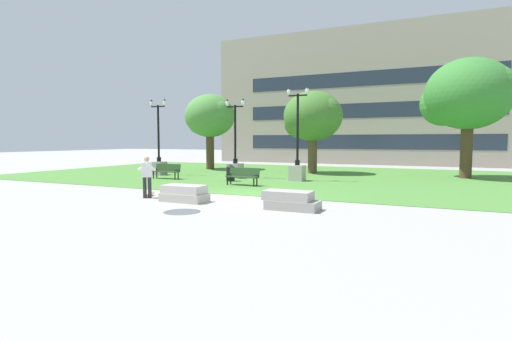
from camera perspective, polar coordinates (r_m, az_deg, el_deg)
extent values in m
plane|color=#A3A09B|center=(16.98, -1.17, -3.59)|extent=(140.00, 140.00, 0.00)
cube|color=#4C8438|center=(26.27, 8.51, -0.77)|extent=(40.00, 20.00, 0.02)
cube|color=#B2ADA3|center=(15.68, -10.20, -3.74)|extent=(1.80, 0.90, 0.32)
cube|color=#BBB6AB|center=(15.64, -10.24, -2.58)|extent=(1.66, 0.83, 0.32)
cube|color=#9E9991|center=(13.71, 5.27, -4.86)|extent=(1.80, 0.90, 0.32)
cube|color=#A6A098|center=(13.72, 4.59, -3.50)|extent=(1.66, 0.83, 0.32)
cylinder|color=#28282D|center=(16.97, -15.62, -2.30)|extent=(0.15, 0.15, 0.86)
cylinder|color=#28282D|center=(16.94, -14.95, -2.30)|extent=(0.15, 0.15, 0.86)
cube|color=white|center=(16.89, -15.33, 0.16)|extent=(0.47, 0.42, 0.60)
cylinder|color=white|center=(17.09, -15.71, 0.70)|extent=(0.49, 0.36, 0.39)
cylinder|color=white|center=(16.67, -14.97, 0.62)|extent=(0.49, 0.36, 0.39)
sphere|color=tan|center=(16.86, -15.36, 1.65)|extent=(0.22, 0.22, 0.22)
cube|color=olive|center=(17.46, -15.06, -3.24)|extent=(0.51, 0.81, 0.02)
cube|color=olive|center=(17.89, -14.66, -2.99)|extent=(0.23, 0.19, 0.06)
cube|color=olive|center=(17.03, -15.48, -3.37)|extent=(0.23, 0.19, 0.06)
cylinder|color=silver|center=(17.71, -15.20, -3.33)|extent=(0.05, 0.06, 0.06)
cylinder|color=silver|center=(17.65, -14.51, -3.34)|extent=(0.05, 0.06, 0.06)
cylinder|color=silver|center=(17.29, -15.61, -3.52)|extent=(0.05, 0.06, 0.06)
cylinder|color=silver|center=(17.23, -14.91, -3.53)|extent=(0.05, 0.06, 0.06)
cylinder|color=#47515B|center=(13.49, -10.53, -5.75)|extent=(1.22, 1.22, 0.01)
cube|color=#284723|center=(20.71, -2.03, -0.86)|extent=(1.83, 0.57, 0.05)
cube|color=#284723|center=(20.91, -1.67, -0.18)|extent=(1.80, 0.26, 0.46)
cube|color=black|center=(21.15, -3.97, -0.43)|extent=(0.09, 0.40, 0.04)
cube|color=black|center=(20.28, 0.00, -0.63)|extent=(0.09, 0.40, 0.04)
cylinder|color=black|center=(21.03, -4.11, -1.43)|extent=(0.07, 0.07, 0.41)
cylinder|color=black|center=(20.20, -0.32, -1.66)|extent=(0.07, 0.07, 0.41)
cylinder|color=black|center=(21.30, -3.64, -1.35)|extent=(0.07, 0.07, 0.41)
cylinder|color=black|center=(20.47, 0.12, -1.58)|extent=(0.07, 0.07, 0.41)
cube|color=#284723|center=(24.85, -12.79, -0.09)|extent=(1.80, 0.46, 0.05)
cube|color=#284723|center=(25.03, -12.45, 0.48)|extent=(1.80, 0.14, 0.46)
cube|color=black|center=(25.36, -14.30, 0.25)|extent=(0.06, 0.40, 0.04)
cube|color=black|center=(24.34, -11.22, 0.13)|extent=(0.06, 0.40, 0.04)
cylinder|color=black|center=(25.23, -14.44, -0.58)|extent=(0.07, 0.07, 0.41)
cylinder|color=black|center=(24.26, -11.50, -0.72)|extent=(0.07, 0.07, 0.41)
cylinder|color=black|center=(25.48, -13.99, -0.52)|extent=(0.07, 0.07, 0.41)
cylinder|color=black|center=(24.52, -11.06, -0.66)|extent=(0.07, 0.07, 0.41)
cube|color=gray|center=(24.88, -2.97, 0.05)|extent=(0.80, 0.80, 0.90)
cylinder|color=black|center=(24.84, -2.98, 1.43)|extent=(0.28, 0.28, 0.30)
cylinder|color=black|center=(24.81, -2.99, 5.24)|extent=(0.14, 0.14, 3.61)
cube|color=black|center=(24.90, -3.01, 9.17)|extent=(1.10, 0.08, 0.08)
ellipsoid|color=white|center=(25.18, -4.13, 9.66)|extent=(0.22, 0.22, 0.36)
cone|color=black|center=(25.20, -4.13, 10.10)|extent=(0.20, 0.20, 0.13)
ellipsoid|color=white|center=(24.66, -1.87, 9.78)|extent=(0.22, 0.22, 0.36)
cone|color=black|center=(24.68, -1.87, 10.23)|extent=(0.20, 0.20, 0.13)
cube|color=#ADA89E|center=(23.24, 5.92, -0.28)|extent=(0.80, 0.80, 0.90)
cylinder|color=black|center=(23.20, 5.93, 1.19)|extent=(0.28, 0.28, 0.30)
cylinder|color=black|center=(23.17, 5.96, 5.89)|extent=(0.14, 0.14, 4.10)
cube|color=black|center=(23.30, 6.00, 10.68)|extent=(1.10, 0.08, 0.08)
ellipsoid|color=white|center=(23.51, 4.72, 11.22)|extent=(0.22, 0.22, 0.36)
cone|color=black|center=(23.54, 4.72, 11.70)|extent=(0.20, 0.20, 0.13)
ellipsoid|color=white|center=(23.16, 7.32, 11.31)|extent=(0.22, 0.22, 0.36)
cone|color=black|center=(23.18, 7.33, 11.79)|extent=(0.20, 0.20, 0.13)
cube|color=gray|center=(27.80, -13.67, 0.39)|extent=(0.80, 0.80, 0.90)
cylinder|color=black|center=(27.76, -13.70, 1.62)|extent=(0.28, 0.28, 0.30)
cylinder|color=black|center=(27.73, -13.76, 5.23)|extent=(0.14, 0.14, 3.80)
cube|color=black|center=(27.82, -13.83, 8.93)|extent=(1.10, 0.08, 0.08)
ellipsoid|color=white|center=(28.19, -14.72, 9.35)|extent=(0.22, 0.22, 0.36)
cone|color=black|center=(28.21, -14.73, 9.74)|extent=(0.20, 0.20, 0.13)
ellipsoid|color=white|center=(27.50, -12.94, 9.50)|extent=(0.22, 0.22, 0.36)
cone|color=black|center=(27.52, -12.94, 9.91)|extent=(0.20, 0.20, 0.13)
cylinder|color=brown|center=(28.61, 8.07, 2.59)|extent=(0.65, 0.65, 2.91)
ellipsoid|color=#42752D|center=(28.65, 8.13, 7.78)|extent=(4.13, 4.13, 3.51)
sphere|color=#42752D|center=(29.37, 6.22, 6.91)|extent=(2.27, 2.27, 2.27)
sphere|color=#42752D|center=(27.98, 9.93, 8.26)|extent=(2.07, 2.07, 2.07)
cylinder|color=#4C3823|center=(32.50, -6.57, 3.07)|extent=(0.64, 0.64, 3.19)
ellipsoid|color=#4C893D|center=(32.55, -6.61, 7.84)|extent=(4.03, 4.03, 3.42)
sphere|color=#4C893D|center=(33.46, -7.87, 7.04)|extent=(2.22, 2.22, 2.22)
sphere|color=#4C893D|center=(31.70, -5.43, 8.30)|extent=(2.01, 2.01, 2.01)
cylinder|color=#4C3823|center=(27.84, 27.85, 2.96)|extent=(0.70, 0.70, 3.77)
ellipsoid|color=#387F33|center=(27.98, 28.10, 9.70)|extent=(5.10, 5.10, 4.34)
sphere|color=#387F33|center=(28.41, 25.14, 8.68)|extent=(2.81, 2.81, 2.81)
sphere|color=#387F33|center=(27.59, 30.86, 10.21)|extent=(2.55, 2.55, 2.55)
cylinder|color=black|center=(22.95, -3.67, -0.45)|extent=(0.48, 0.48, 0.80)
cone|color=black|center=(22.91, -3.67, 0.74)|extent=(0.49, 0.49, 0.16)
cube|color=gray|center=(40.40, 15.39, 10.34)|extent=(31.38, 1.00, 13.28)
cube|color=#232D3D|center=(39.67, 15.13, 4.03)|extent=(23.53, 0.03, 1.40)
cube|color=#232D3D|center=(39.77, 15.22, 8.36)|extent=(23.53, 0.03, 1.40)
cube|color=#232D3D|center=(40.09, 15.31, 12.64)|extent=(23.53, 0.03, 1.40)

